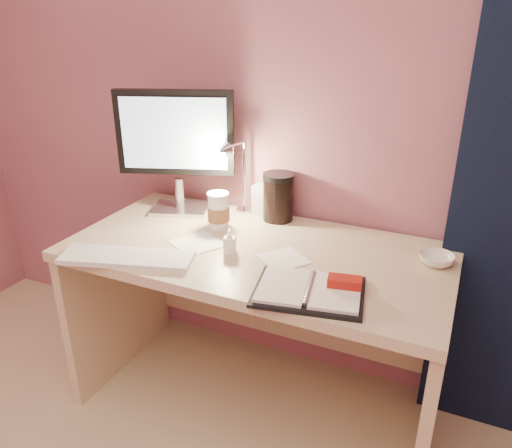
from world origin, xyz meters
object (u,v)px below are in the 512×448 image
at_px(planner, 312,290).
at_px(coffee_cup, 219,211).
at_px(keyboard, 127,258).
at_px(bowl, 436,259).
at_px(product_box, 264,200).
at_px(desk, 264,291).
at_px(lotion_bottle, 230,241).
at_px(monitor, 176,141).
at_px(desk_lamp, 240,171).
at_px(dark_jar, 278,199).

relative_size(planner, coffee_cup, 2.62).
distance_m(keyboard, bowl, 1.07).
xyz_separation_m(keyboard, product_box, (0.27, 0.59, 0.06)).
bearing_deg(keyboard, desk, 26.06).
xyz_separation_m(keyboard, coffee_cup, (0.16, 0.39, 0.06)).
bearing_deg(product_box, lotion_bottle, -79.35).
bearing_deg(planner, product_box, 115.68).
height_order(desk, product_box, product_box).
xyz_separation_m(monitor, keyboard, (0.08, -0.48, -0.30)).
distance_m(monitor, desk_lamp, 0.30).
relative_size(desk, bowl, 11.66).
bearing_deg(product_box, coffee_cup, -114.04).
bearing_deg(lotion_bottle, desk, 64.21).
bearing_deg(keyboard, desk_lamp, 51.91).
relative_size(keyboard, planner, 1.23).
bearing_deg(keyboard, lotion_bottle, 16.64).
bearing_deg(lotion_bottle, planner, -21.99).
bearing_deg(keyboard, planner, -12.14).
relative_size(desk, product_box, 10.79).
distance_m(bowl, lotion_bottle, 0.72).
relative_size(dark_jar, desk_lamp, 0.54).
relative_size(monitor, planner, 1.38).
relative_size(monitor, bowl, 4.32).
height_order(keyboard, planner, planner).
bearing_deg(planner, dark_jar, 111.49).
relative_size(monitor, lotion_bottle, 5.58).
distance_m(keyboard, desk_lamp, 0.58).
distance_m(desk, keyboard, 0.56).
height_order(desk, monitor, monitor).
distance_m(dark_jar, desk_lamp, 0.20).
relative_size(planner, dark_jar, 2.12).
xyz_separation_m(coffee_cup, desk_lamp, (0.04, 0.11, 0.14)).
bearing_deg(coffee_cup, planner, -33.48).
distance_m(bowl, product_box, 0.75).
bearing_deg(planner, desk, 123.73).
bearing_deg(monitor, desk, -35.22).
height_order(planner, coffee_cup, coffee_cup).
xyz_separation_m(planner, coffee_cup, (-0.51, 0.34, 0.05)).
bearing_deg(monitor, dark_jar, -8.25).
xyz_separation_m(coffee_cup, bowl, (0.84, 0.02, -0.05)).
xyz_separation_m(desk, dark_jar, (-0.03, 0.21, 0.31)).
height_order(keyboard, dark_jar, dark_jar).
xyz_separation_m(lotion_bottle, dark_jar, (0.04, 0.36, 0.04)).
distance_m(planner, product_box, 0.67).
distance_m(desk, desk_lamp, 0.49).
bearing_deg(lotion_bottle, dark_jar, 83.70).
bearing_deg(lotion_bottle, keyboard, -146.46).
bearing_deg(bowl, monitor, 176.75).
distance_m(desk, monitor, 0.72).
relative_size(lotion_bottle, desk_lamp, 0.28).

